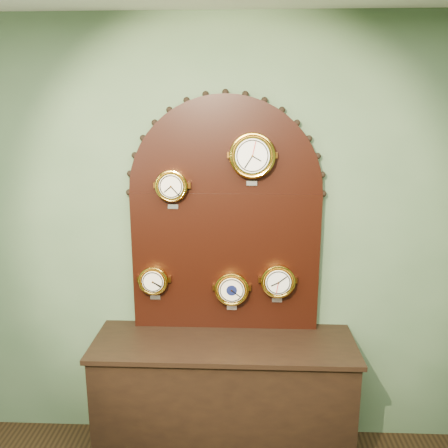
{
  "coord_description": "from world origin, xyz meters",
  "views": [
    {
      "loc": [
        0.11,
        -0.45,
        2.25
      ],
      "look_at": [
        0.0,
        2.25,
        1.58
      ],
      "focal_mm": 37.84,
      "sensor_mm": 36.0,
      "label": 1
    }
  ],
  "objects_px": {
    "hygrometer": "(154,280)",
    "tide_clock": "(278,281)",
    "barometer": "(232,289)",
    "shop_counter": "(224,402)",
    "roman_clock": "(172,186)",
    "arabic_clock": "(252,155)",
    "display_board": "(225,209)"
  },
  "relations": [
    {
      "from": "hygrometer",
      "to": "tide_clock",
      "type": "bearing_deg",
      "value": -0.06
    },
    {
      "from": "hygrometer",
      "to": "barometer",
      "type": "distance_m",
      "value": 0.5
    },
    {
      "from": "barometer",
      "to": "shop_counter",
      "type": "bearing_deg",
      "value": -106.07
    },
    {
      "from": "roman_clock",
      "to": "hygrometer",
      "type": "bearing_deg",
      "value": 179.88
    },
    {
      "from": "roman_clock",
      "to": "barometer",
      "type": "relative_size",
      "value": 0.92
    },
    {
      "from": "shop_counter",
      "to": "arabic_clock",
      "type": "height_order",
      "value": "arabic_clock"
    },
    {
      "from": "shop_counter",
      "to": "hygrometer",
      "type": "height_order",
      "value": "hygrometer"
    },
    {
      "from": "arabic_clock",
      "to": "hygrometer",
      "type": "bearing_deg",
      "value": 179.8
    },
    {
      "from": "tide_clock",
      "to": "shop_counter",
      "type": "bearing_deg",
      "value": -155.53
    },
    {
      "from": "display_board",
      "to": "arabic_clock",
      "type": "distance_m",
      "value": 0.39
    },
    {
      "from": "roman_clock",
      "to": "tide_clock",
      "type": "xyz_separation_m",
      "value": [
        0.66,
        -0.0,
        -0.61
      ]
    },
    {
      "from": "tide_clock",
      "to": "roman_clock",
      "type": "bearing_deg",
      "value": 179.96
    },
    {
      "from": "hygrometer",
      "to": "shop_counter",
      "type": "bearing_deg",
      "value": -18.63
    },
    {
      "from": "tide_clock",
      "to": "arabic_clock",
      "type": "bearing_deg",
      "value": -179.55
    },
    {
      "from": "barometer",
      "to": "hygrometer",
      "type": "bearing_deg",
      "value": 179.89
    },
    {
      "from": "shop_counter",
      "to": "display_board",
      "type": "relative_size",
      "value": 1.05
    },
    {
      "from": "arabic_clock",
      "to": "hygrometer",
      "type": "height_order",
      "value": "arabic_clock"
    },
    {
      "from": "arabic_clock",
      "to": "hygrometer",
      "type": "distance_m",
      "value": 1.01
    },
    {
      "from": "arabic_clock",
      "to": "tide_clock",
      "type": "relative_size",
      "value": 1.21
    },
    {
      "from": "roman_clock",
      "to": "hygrometer",
      "type": "distance_m",
      "value": 0.63
    },
    {
      "from": "roman_clock",
      "to": "barometer",
      "type": "height_order",
      "value": "roman_clock"
    },
    {
      "from": "display_board",
      "to": "tide_clock",
      "type": "bearing_deg",
      "value": -11.12
    },
    {
      "from": "display_board",
      "to": "hygrometer",
      "type": "distance_m",
      "value": 0.65
    },
    {
      "from": "display_board",
      "to": "barometer",
      "type": "height_order",
      "value": "display_board"
    },
    {
      "from": "arabic_clock",
      "to": "tide_clock",
      "type": "distance_m",
      "value": 0.81
    },
    {
      "from": "shop_counter",
      "to": "tide_clock",
      "type": "bearing_deg",
      "value": 24.47
    },
    {
      "from": "display_board",
      "to": "roman_clock",
      "type": "xyz_separation_m",
      "value": [
        -0.33,
        -0.07,
        0.16
      ]
    },
    {
      "from": "roman_clock",
      "to": "shop_counter",
      "type": "bearing_deg",
      "value": -25.36
    },
    {
      "from": "roman_clock",
      "to": "barometer",
      "type": "xyz_separation_m",
      "value": [
        0.37,
        -0.0,
        -0.66
      ]
    },
    {
      "from": "display_board",
      "to": "hygrometer",
      "type": "xyz_separation_m",
      "value": [
        -0.46,
        -0.07,
        -0.46
      ]
    },
    {
      "from": "shop_counter",
      "to": "tide_clock",
      "type": "distance_m",
      "value": 0.86
    },
    {
      "from": "arabic_clock",
      "to": "tide_clock",
      "type": "xyz_separation_m",
      "value": [
        0.17,
        0.0,
        -0.79
      ]
    }
  ]
}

